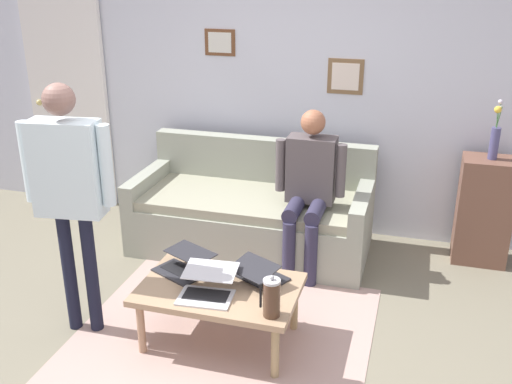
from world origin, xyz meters
TOP-DOWN VIEW (x-y plane):
  - ground_plane at (0.00, 0.00)m, footprint 7.68×7.68m
  - area_rug at (0.08, -0.14)m, footprint 1.92×2.04m
  - back_wall at (0.00, -2.20)m, footprint 7.04×0.11m
  - interior_door at (2.28, -2.11)m, footprint 0.82×0.09m
  - couch at (0.27, -1.61)m, footprint 1.97×0.90m
  - coffee_table at (0.08, -0.24)m, footprint 1.01×0.65m
  - laptop_left at (0.38, -0.36)m, footprint 0.43×0.42m
  - laptop_center at (-0.14, -0.39)m, footprint 0.40×0.40m
  - laptop_right at (0.12, -0.13)m, footprint 0.36×0.38m
  - french_press at (-0.31, -0.02)m, footprint 0.12×0.10m
  - side_shelf at (-1.60, -1.89)m, footprint 0.42×0.32m
  - flower_vase at (-1.60, -1.89)m, footprint 0.08×0.09m
  - person_standing at (1.01, -0.12)m, footprint 0.59×0.24m
  - person_seated at (-0.25, -1.38)m, footprint 0.55×0.51m

SIDE VIEW (x-z plane):
  - ground_plane at x=0.00m, z-range 0.00..0.00m
  - area_rug at x=0.08m, z-range 0.00..0.01m
  - couch at x=0.27m, z-range -0.14..0.74m
  - coffee_table at x=0.08m, z-range 0.16..0.56m
  - side_shelf at x=-1.60m, z-range 0.00..0.88m
  - laptop_left at x=0.38m, z-range 0.39..0.50m
  - laptop_center at x=-0.14m, z-range 0.38..0.52m
  - laptop_right at x=0.12m, z-range 0.38..0.52m
  - french_press at x=-0.31m, z-range 0.39..0.65m
  - person_seated at x=-0.25m, z-range 0.09..1.37m
  - interior_door at x=2.28m, z-range 0.00..2.05m
  - flower_vase at x=-1.60m, z-range 0.83..1.30m
  - person_standing at x=1.01m, z-range 0.23..1.90m
  - back_wall at x=0.00m, z-range 0.00..2.70m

